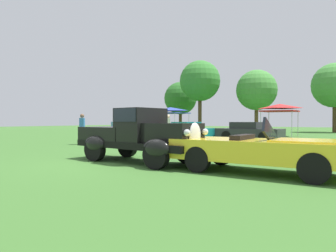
% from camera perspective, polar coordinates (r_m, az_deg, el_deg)
% --- Properties ---
extents(ground_plane, '(120.00, 120.00, 0.00)m').
position_cam_1_polar(ground_plane, '(9.74, -10.42, -6.75)').
color(ground_plane, '#386628').
extents(feature_pickup_truck, '(4.62, 2.15, 1.70)m').
position_cam_1_polar(feature_pickup_truck, '(9.70, -5.44, -1.63)').
color(feature_pickup_truck, black).
rests_on(feature_pickup_truck, ground_plane).
extents(neighbor_convertible, '(4.44, 1.78, 1.40)m').
position_cam_1_polar(neighbor_convertible, '(7.99, 17.49, -4.31)').
color(neighbor_convertible, yellow).
rests_on(neighbor_convertible, ground_plane).
extents(show_car_skyblue, '(4.35, 2.84, 1.22)m').
position_cam_1_polar(show_car_skyblue, '(26.91, -8.27, -0.52)').
color(show_car_skyblue, '#669EDB').
rests_on(show_car_skyblue, ground_plane).
extents(show_car_teal, '(4.17, 2.75, 1.22)m').
position_cam_1_polar(show_car_teal, '(21.84, 3.54, -0.87)').
color(show_car_teal, teal).
rests_on(show_car_teal, ground_plane).
extents(show_car_charcoal, '(4.26, 1.98, 1.22)m').
position_cam_1_polar(show_car_charcoal, '(20.59, 14.79, -1.01)').
color(show_car_charcoal, '#28282D').
rests_on(show_car_charcoal, ground_plane).
extents(spectator_between_cars, '(0.44, 0.46, 1.69)m').
position_cam_1_polar(spectator_between_cars, '(17.39, -15.72, -0.35)').
color(spectator_between_cars, '#9E998E').
rests_on(spectator_between_cars, ground_plane).
extents(spectator_by_row, '(0.42, 0.47, 1.69)m').
position_cam_1_polar(spectator_by_row, '(19.09, 0.04, -0.19)').
color(spectator_by_row, '#383838').
rests_on(spectator_by_row, ground_plane).
extents(canopy_tent_left_field, '(3.11, 3.11, 2.71)m').
position_cam_1_polar(canopy_tent_left_field, '(31.82, 0.48, 3.01)').
color(canopy_tent_left_field, '#B7B7BC').
rests_on(canopy_tent_left_field, ground_plane).
extents(canopy_tent_center_field, '(2.70, 2.70, 2.71)m').
position_cam_1_polar(canopy_tent_center_field, '(27.09, 20.10, 3.29)').
color(canopy_tent_center_field, '#B7B7BC').
rests_on(canopy_tent_center_field, ground_plane).
extents(treeline_far_left, '(4.59, 4.59, 6.78)m').
position_cam_1_polar(treeline_far_left, '(43.46, 2.33, 5.17)').
color(treeline_far_left, '#47331E').
rests_on(treeline_far_left, ground_plane).
extents(treeline_mid_left, '(4.89, 4.89, 8.56)m').
position_cam_1_polar(treeline_mid_left, '(37.50, 5.98, 8.32)').
color(treeline_mid_left, '#47331E').
rests_on(treeline_mid_left, ground_plane).
extents(treeline_center, '(4.84, 4.84, 7.40)m').
position_cam_1_polar(treeline_center, '(38.39, 16.18, 6.43)').
color(treeline_center, brown).
rests_on(treeline_center, ground_plane).
extents(treeline_mid_right, '(4.95, 4.95, 7.72)m').
position_cam_1_polar(treeline_mid_right, '(38.83, 28.69, 6.66)').
color(treeline_mid_right, '#47331E').
rests_on(treeline_mid_right, ground_plane).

